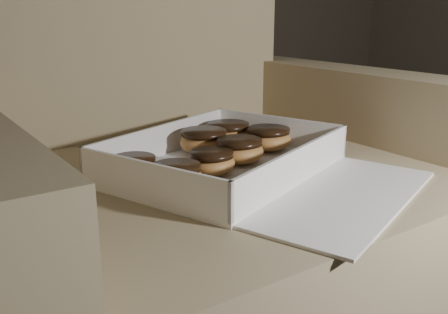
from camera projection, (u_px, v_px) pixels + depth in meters
name	position (u px, v px, depth m)	size (l,w,h in m)	color
armchair	(195.00, 223.00, 1.02)	(0.98, 0.83, 1.03)	tan
bakery_box	(245.00, 168.00, 0.89)	(0.54, 0.58, 0.07)	white
donut_a	(228.00, 133.00, 1.05)	(0.10, 0.10, 0.05)	#D28A49
donut_b	(240.00, 150.00, 0.93)	(0.09, 0.09, 0.05)	#D28A49
donut_c	(134.00, 168.00, 0.84)	(0.08, 0.08, 0.04)	#D28A49
donut_d	(268.00, 138.00, 1.02)	(0.09, 0.09, 0.05)	#D28A49
donut_e	(204.00, 141.00, 0.99)	(0.10, 0.10, 0.05)	#D28A49
donut_f	(212.00, 162.00, 0.87)	(0.08, 0.08, 0.04)	#D28A49
donut_g	(177.00, 176.00, 0.79)	(0.08, 0.08, 0.04)	#D28A49
crumb_a	(233.00, 192.00, 0.78)	(0.01, 0.01, 0.00)	black
crumb_b	(238.00, 186.00, 0.80)	(0.01, 0.01, 0.00)	black
crumb_c	(283.00, 179.00, 0.84)	(0.01, 0.01, 0.00)	black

